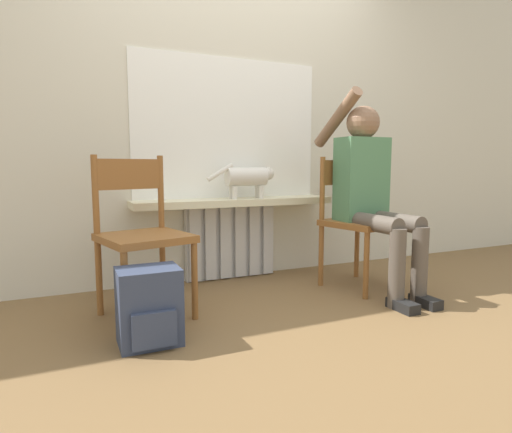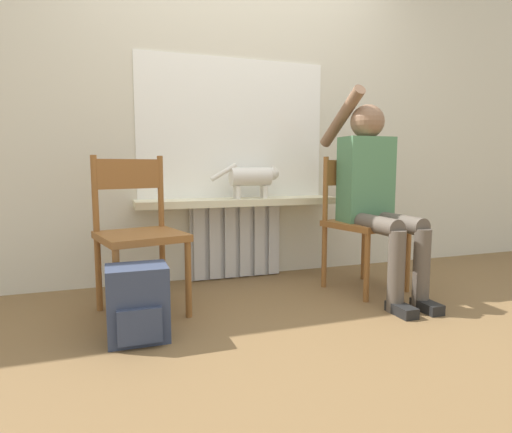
% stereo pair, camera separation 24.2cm
% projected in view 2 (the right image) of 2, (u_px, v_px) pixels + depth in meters
% --- Properties ---
extents(ground_plane, '(12.00, 12.00, 0.00)m').
position_uv_depth(ground_plane, '(300.00, 331.00, 2.23)').
color(ground_plane, brown).
extents(wall_with_window, '(7.00, 0.06, 2.70)m').
position_uv_depth(wall_with_window, '(232.00, 100.00, 3.22)').
color(wall_with_window, beige).
rests_on(wall_with_window, ground_plane).
extents(radiator, '(0.71, 0.08, 0.56)m').
position_uv_depth(radiator, '(236.00, 241.00, 3.27)').
color(radiator, silver).
rests_on(radiator, ground_plane).
extents(windowsill, '(1.50, 0.27, 0.05)m').
position_uv_depth(windowsill, '(239.00, 202.00, 3.15)').
color(windowsill, beige).
rests_on(windowsill, radiator).
extents(window_glass, '(1.44, 0.01, 1.03)m').
position_uv_depth(window_glass, '(234.00, 129.00, 3.21)').
color(window_glass, white).
rests_on(window_glass, windowsill).
extents(chair_left, '(0.54, 0.54, 0.92)m').
position_uv_depth(chair_left, '(138.00, 231.00, 2.47)').
color(chair_left, brown).
rests_on(chair_left, ground_plane).
extents(chair_right, '(0.54, 0.54, 0.92)m').
position_uv_depth(chair_right, '(362.00, 220.00, 2.95)').
color(chair_right, brown).
rests_on(chair_right, ground_plane).
extents(person, '(0.36, 1.02, 1.37)m').
position_uv_depth(person, '(374.00, 187.00, 2.82)').
color(person, brown).
rests_on(person, ground_plane).
extents(cat, '(0.53, 0.13, 0.26)m').
position_uv_depth(cat, '(252.00, 177.00, 3.14)').
color(cat, silver).
rests_on(cat, windowsill).
extents(backpack, '(0.29, 0.25, 0.37)m').
position_uv_depth(backpack, '(138.00, 304.00, 2.09)').
color(backpack, '#333D56').
rests_on(backpack, ground_plane).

